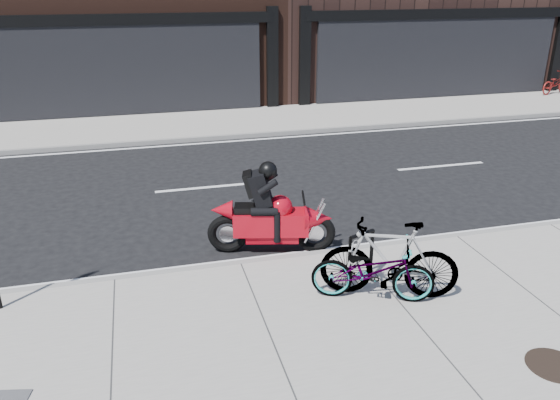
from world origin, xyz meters
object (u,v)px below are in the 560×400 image
object	(u,v)px
bicycle_front	(373,270)
bicycle_far	(556,83)
motorcycle	(277,216)
manhole_cover	(554,365)
bicycle_rear	(389,259)
bike_rack	(361,253)

from	to	relation	value
bicycle_front	bicycle_far	size ratio (longest dim) A/B	1.08
motorcycle	bicycle_far	bearing A→B (deg)	49.52
manhole_cover	bicycle_front	bearing A→B (deg)	127.98
bicycle_rear	motorcycle	size ratio (longest dim) A/B	0.90
bicycle_rear	bicycle_far	bearing A→B (deg)	154.86
bike_rack	motorcycle	xyz separation A→B (m)	(-0.90, 1.57, 0.05)
motorcycle	bicycle_far	distance (m)	17.59
bike_rack	bicycle_rear	distance (m)	0.52
bicycle_front	manhole_cover	size ratio (longest dim) A/B	2.67
bicycle_rear	bicycle_far	world-z (taller)	bicycle_rear
bicycle_front	bicycle_far	xyz separation A→B (m)	(13.40, 12.30, -0.03)
bicycle_rear	motorcycle	xyz separation A→B (m)	(-1.15, 2.01, -0.05)
bicycle_front	motorcycle	size ratio (longest dim) A/B	0.80
motorcycle	manhole_cover	world-z (taller)	motorcycle
bike_rack	bicycle_front	bearing A→B (deg)	-90.97
bicycle_rear	bicycle_front	bearing A→B (deg)	-63.28
bike_rack	motorcycle	size ratio (longest dim) A/B	0.38
bike_rack	motorcycle	distance (m)	1.81
motorcycle	bicycle_front	bearing A→B (deg)	-52.44
bicycle_rear	manhole_cover	xyz separation A→B (m)	(1.27, -1.98, -0.59)
bicycle_rear	manhole_cover	size ratio (longest dim) A/B	3.01
bicycle_front	motorcycle	xyz separation A→B (m)	(-0.89, 2.04, 0.09)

